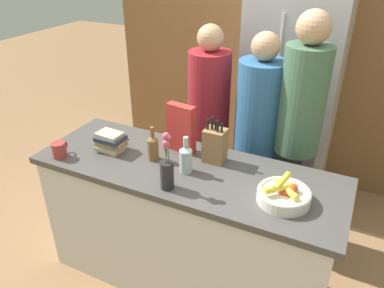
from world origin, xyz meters
TOP-DOWN VIEW (x-y plane):
  - ground_plane at (0.00, 0.00)m, footprint 14.00×14.00m
  - kitchen_island at (0.00, 0.00)m, footprint 1.86×0.65m
  - back_wall_wood at (0.00, 1.68)m, footprint 3.06×0.12m
  - refrigerator at (0.31, 1.32)m, footprint 0.73×0.62m
  - fruit_bowl at (0.60, -0.07)m, footprint 0.27×0.27m
  - knife_block at (0.12, 0.15)m, footprint 0.13×0.11m
  - flower_vase at (0.00, -0.22)m, footprint 0.07×0.07m
  - cereal_box at (-0.12, 0.17)m, footprint 0.19×0.08m
  - coffee_mug at (-0.76, -0.23)m, footprint 0.09×0.12m
  - book_stack at (-0.52, -0.03)m, footprint 0.19×0.15m
  - bottle_oil at (0.02, -0.03)m, footprint 0.07×0.07m
  - bottle_vinegar at (-0.22, -0.00)m, footprint 0.07×0.07m
  - person_at_sink at (-0.16, 0.69)m, footprint 0.31×0.31m
  - person_in_blue at (0.24, 0.63)m, footprint 0.32×0.32m
  - person_in_red_tee at (0.52, 0.60)m, footprint 0.29×0.29m

SIDE VIEW (x-z plane):
  - ground_plane at x=0.00m, z-range 0.00..0.00m
  - kitchen_island at x=0.00m, z-range 0.00..0.89m
  - person_in_blue at x=0.24m, z-range 0.10..1.68m
  - person_at_sink at x=-0.16m, z-range 0.10..1.68m
  - fruit_bowl at x=0.60m, z-range 0.87..0.99m
  - coffee_mug at x=-0.76m, z-range 0.89..0.99m
  - book_stack at x=-0.52m, z-range 0.89..1.02m
  - bottle_vinegar at x=-0.22m, z-range 0.87..1.08m
  - bottle_oil at x=0.02m, z-range 0.86..1.09m
  - refrigerator at x=0.31m, z-range 0.00..1.98m
  - person_in_red_tee at x=0.52m, z-range 0.13..1.87m
  - knife_block at x=0.12m, z-range 0.85..1.14m
  - flower_vase at x=0.00m, z-range 0.84..1.17m
  - cereal_box at x=-0.12m, z-range 0.89..1.20m
  - back_wall_wood at x=0.00m, z-range 0.00..2.60m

